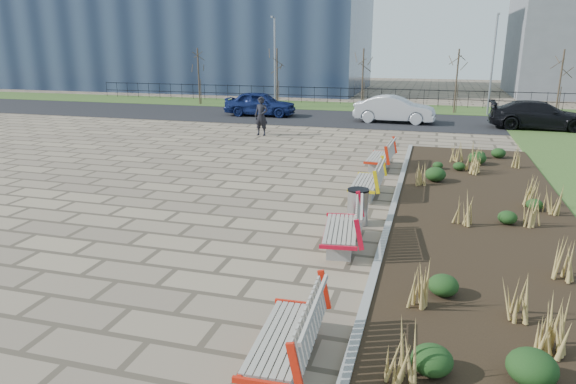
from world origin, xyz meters
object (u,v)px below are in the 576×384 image
(bench_b, at_px, (341,227))
(litter_bin, at_px, (358,207))
(car_black, at_px, (539,115))
(lamp_west, at_px, (275,63))
(pedestrian, at_px, (261,116))
(bench_c, at_px, (366,180))
(lamp_east, at_px, (492,66))
(car_silver, at_px, (395,109))
(bench_d, at_px, (379,155))
(bench_a, at_px, (283,333))
(car_blue, at_px, (260,104))

(bench_b, height_order, litter_bin, bench_b)
(bench_b, distance_m, litter_bin, 1.67)
(car_black, height_order, lamp_west, lamp_west)
(lamp_west, bearing_deg, pedestrian, -76.20)
(bench_c, xyz_separation_m, pedestrian, (-6.36, 9.07, 0.44))
(pedestrian, bearing_deg, lamp_east, 49.36)
(car_silver, height_order, car_black, car_silver)
(litter_bin, relative_size, lamp_west, 0.15)
(bench_d, height_order, car_black, car_black)
(bench_a, relative_size, bench_d, 1.00)
(bench_b, bearing_deg, lamp_east, 70.74)
(pedestrian, height_order, lamp_west, lamp_west)
(bench_d, xyz_separation_m, lamp_west, (-9.00, 16.20, 2.54))
(litter_bin, relative_size, lamp_east, 0.15)
(bench_d, relative_size, lamp_east, 0.35)
(bench_b, xyz_separation_m, car_black, (7.11, 18.94, 0.25))
(bench_c, bearing_deg, car_black, 64.19)
(bench_c, distance_m, lamp_west, 21.89)
(car_silver, bearing_deg, litter_bin, -175.72)
(bench_d, distance_m, car_silver, 11.49)
(bench_b, bearing_deg, car_silver, 83.70)
(bench_b, height_order, bench_d, same)
(bench_a, xyz_separation_m, car_silver, (-0.40, 23.79, 0.26))
(bench_d, bearing_deg, bench_b, -87.67)
(litter_bin, height_order, car_black, car_black)
(bench_c, xyz_separation_m, bench_d, (0.00, 3.60, 0.00))
(pedestrian, xyz_separation_m, lamp_west, (-2.64, 10.73, 2.10))
(bench_a, relative_size, pedestrian, 1.11)
(bench_a, distance_m, car_black, 24.51)
(bench_b, distance_m, lamp_west, 25.76)
(bench_d, xyz_separation_m, car_blue, (-8.67, 12.03, 0.27))
(bench_b, bearing_deg, car_black, 61.92)
(bench_d, xyz_separation_m, lamp_east, (5.00, 16.20, 2.54))
(bench_d, xyz_separation_m, pedestrian, (-6.36, 5.47, 0.44))
(bench_b, xyz_separation_m, car_blue, (-8.67, 19.83, 0.27))
(car_blue, height_order, lamp_east, lamp_east)
(pedestrian, bearing_deg, bench_a, -64.30)
(car_black, bearing_deg, car_blue, 87.81)
(bench_a, height_order, bench_b, same)
(pedestrian, distance_m, car_silver, 8.47)
(bench_c, height_order, bench_d, same)
(bench_d, bearing_deg, lamp_west, 121.39)
(bench_a, xyz_separation_m, car_blue, (-8.67, 24.34, 0.27))
(car_blue, xyz_separation_m, lamp_east, (13.67, 4.17, 2.27))
(pedestrian, bearing_deg, lamp_west, 109.80)
(litter_bin, height_order, car_blue, car_blue)
(bench_c, bearing_deg, bench_a, -90.04)
(car_blue, height_order, car_silver, car_blue)
(bench_a, bearing_deg, car_blue, 107.34)
(car_blue, bearing_deg, lamp_west, 2.08)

